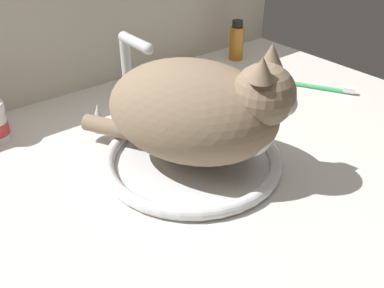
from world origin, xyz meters
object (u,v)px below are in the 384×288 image
Objects in this scene: sink_basin at (192,158)px; amber_bottle at (237,41)px; toothbrush at (321,87)px; faucet at (131,89)px; cat at (201,110)px.

amber_bottle is at bearing 37.95° from sink_basin.
amber_bottle is at bearing 93.80° from toothbrush.
sink_basin is 20.76cm from faucet.
sink_basin is 1.69× the size of faucet.
faucet is 0.50× the size of cat.
cat is 44.15cm from toothbrush.
cat is 53.16cm from amber_bottle.
sink_basin is 10.07cm from cat.
faucet is at bearing 90.00° from sink_basin.
toothbrush is (1.83, -27.58, -4.39)cm from amber_bottle.
cat is 2.51× the size of toothbrush.
faucet is at bearing -163.14° from amber_bottle.
cat is (0.79, -21.17, 3.58)cm from faucet.
amber_bottle reaches higher than sink_basin.
faucet is 43.38cm from amber_bottle.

